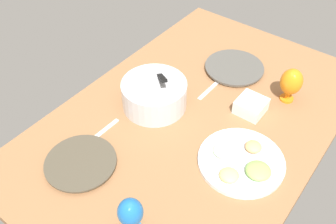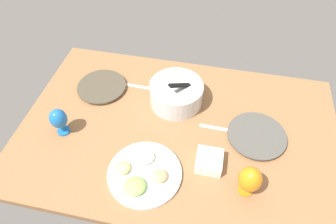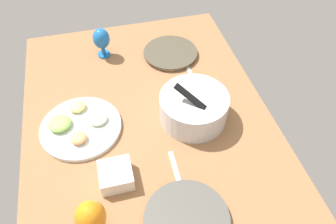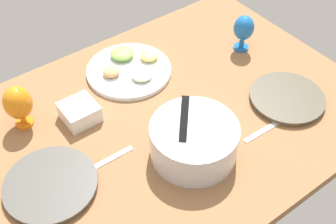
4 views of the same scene
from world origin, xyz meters
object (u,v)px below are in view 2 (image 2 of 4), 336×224
(dinner_plate_left, at_px, (102,87))
(hurricane_glass_orange, at_px, (250,180))
(mixing_bowl, at_px, (176,93))
(hurricane_glass_blue, at_px, (59,119))
(fruit_platter, at_px, (143,174))
(square_bowl_white, at_px, (209,161))
(dinner_plate_right, at_px, (257,136))

(dinner_plate_left, distance_m, hurricane_glass_orange, 0.95)
(mixing_bowl, height_order, hurricane_glass_blue, mixing_bowl)
(dinner_plate_left, height_order, hurricane_glass_blue, hurricane_glass_blue)
(fruit_platter, bearing_deg, square_bowl_white, 22.23)
(dinner_plate_right, distance_m, hurricane_glass_orange, 0.31)
(dinner_plate_right, relative_size, fruit_platter, 0.87)
(dinner_plate_left, bearing_deg, square_bowl_white, -29.61)
(dinner_plate_left, bearing_deg, hurricane_glass_orange, -29.47)
(fruit_platter, distance_m, hurricane_glass_orange, 0.46)
(mixing_bowl, bearing_deg, dinner_plate_right, -19.61)
(hurricane_glass_orange, height_order, hurricane_glass_blue, hurricane_glass_orange)
(fruit_platter, bearing_deg, dinner_plate_right, 32.84)
(hurricane_glass_orange, distance_m, square_bowl_white, 0.20)
(dinner_plate_left, distance_m, dinner_plate_right, 0.88)
(fruit_platter, height_order, hurricane_glass_orange, hurricane_glass_orange)
(hurricane_glass_orange, bearing_deg, dinner_plate_right, 81.66)
(fruit_platter, distance_m, hurricane_glass_blue, 0.49)
(hurricane_glass_blue, bearing_deg, fruit_platter, -18.79)
(dinner_plate_left, distance_m, square_bowl_white, 0.75)
(dinner_plate_left, relative_size, fruit_platter, 0.82)
(mixing_bowl, distance_m, hurricane_glass_orange, 0.60)
(dinner_plate_right, height_order, square_bowl_white, square_bowl_white)
(dinner_plate_right, bearing_deg, hurricane_glass_blue, -170.26)
(hurricane_glass_orange, relative_size, square_bowl_white, 1.41)
(dinner_plate_left, relative_size, dinner_plate_right, 0.95)
(dinner_plate_left, xyz_separation_m, dinner_plate_right, (0.87, -0.17, 0.00))
(dinner_plate_left, bearing_deg, mixing_bowl, -1.71)
(fruit_platter, relative_size, hurricane_glass_orange, 2.01)
(dinner_plate_right, bearing_deg, fruit_platter, -147.16)
(mixing_bowl, relative_size, hurricane_glass_blue, 1.82)
(fruit_platter, relative_size, hurricane_glass_blue, 2.14)
(square_bowl_white, bearing_deg, mixing_bowl, 121.63)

